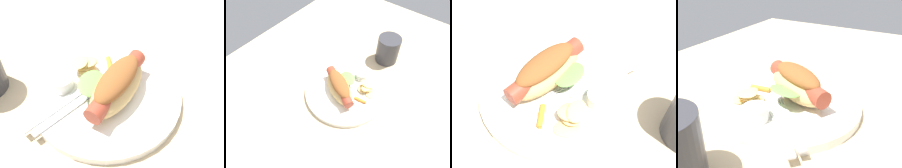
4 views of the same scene
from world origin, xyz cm
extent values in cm
cube|color=tan|center=(0.00, 0.00, -0.90)|extent=(120.00, 90.00, 1.80)
cylinder|color=white|center=(-0.71, 2.17, 0.80)|extent=(26.63, 26.63, 1.60)
ellipsoid|color=tan|center=(1.22, 1.05, 3.90)|extent=(12.77, 15.73, 4.60)
cylinder|color=#A33D28|center=(1.22, 1.05, 4.71)|extent=(10.67, 15.30, 3.10)
ellipsoid|color=brown|center=(1.22, 1.05, 6.10)|extent=(10.31, 13.05, 2.84)
ellipsoid|color=#6BB74C|center=(-3.01, 1.24, 4.82)|extent=(6.32, 7.21, 1.36)
cylinder|color=white|center=(-8.60, 3.33, 2.81)|extent=(4.21, 4.21, 2.42)
cube|color=silver|center=(-7.52, -2.55, 1.80)|extent=(9.93, 9.55, 0.40)
cube|color=silver|center=(-1.50, 2.56, 1.80)|extent=(2.52, 2.43, 0.40)
cube|color=silver|center=(-1.81, 2.89, 1.80)|extent=(2.52, 2.43, 0.40)
cube|color=silver|center=(-2.12, 3.22, 1.80)|extent=(2.52, 2.43, 0.40)
cube|color=silver|center=(-8.76, -1.25, 1.78)|extent=(11.10, 10.79, 0.36)
ellipsoid|color=#E5BE6F|center=(-4.49, 9.61, 1.85)|extent=(5.17, 4.46, 0.50)
ellipsoid|color=#E5BE6F|center=(-4.15, 6.84, 2.36)|extent=(3.68, 3.84, 0.82)
ellipsoid|color=#E5BE6F|center=(-4.80, 7.81, 2.79)|extent=(4.95, 4.91, 0.82)
ellipsoid|color=#E5BE6F|center=(-4.43, 7.81, 3.43)|extent=(4.04, 3.16, 0.74)
ellipsoid|color=#E5BE6F|center=(-5.56, 7.35, 3.88)|extent=(3.59, 4.47, 1.16)
cylinder|color=orange|center=(0.05, 8.51, 2.08)|extent=(1.48, 4.12, 0.96)
cylinder|color=orange|center=(-0.20, 9.29, 1.92)|extent=(1.42, 2.80, 0.64)
camera|label=1|loc=(0.42, -29.67, 38.24)|focal=43.74mm
camera|label=2|loc=(34.72, 26.49, 58.08)|focal=34.14mm
camera|label=3|loc=(-9.31, 30.93, 43.70)|focal=47.64mm
camera|label=4|loc=(-37.10, -19.22, 25.75)|focal=42.91mm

